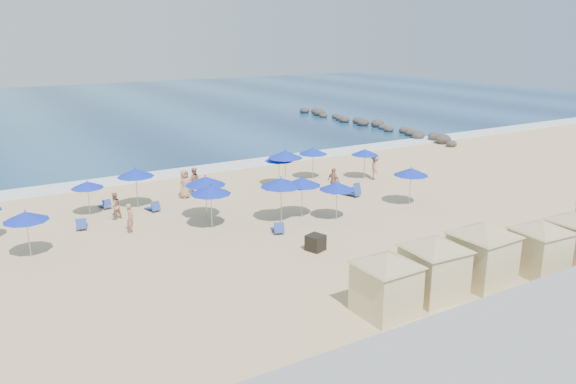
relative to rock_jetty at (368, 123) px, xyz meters
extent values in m
plane|color=#CEB083|center=(-24.01, -24.90, -0.36)|extent=(160.00, 160.00, 0.00)
cube|color=navy|center=(-24.01, 30.10, -0.33)|extent=(160.00, 80.00, 0.06)
cube|color=white|center=(-24.01, -9.40, -0.32)|extent=(160.00, 2.50, 0.08)
cube|color=gray|center=(-24.01, -37.90, 0.19)|extent=(160.00, 2.20, 1.10)
ellipsoid|color=#2E2826|center=(-0.61, -12.90, -0.09)|extent=(1.00, 1.00, 0.65)
ellipsoid|color=#2E2826|center=(-0.13, -11.40, 0.05)|extent=(1.48, 1.48, 0.96)
ellipsoid|color=#2E2826|center=(0.35, -9.90, 0.02)|extent=(1.40, 1.40, 0.91)
ellipsoid|color=#2E2826|center=(-0.49, -8.40, 0.00)|extent=(1.32, 1.32, 0.86)
ellipsoid|color=#2E2826|center=(-0.01, -6.90, -0.02)|extent=(1.24, 1.24, 0.81)
ellipsoid|color=#2E2826|center=(0.47, -5.40, -0.04)|extent=(1.16, 1.16, 0.75)
ellipsoid|color=#2E2826|center=(-0.37, -3.90, -0.06)|extent=(1.08, 1.08, 0.70)
ellipsoid|color=#2E2826|center=(0.11, -2.40, -0.09)|extent=(1.00, 1.00, 0.65)
ellipsoid|color=#2E2826|center=(0.59, -0.90, 0.05)|extent=(1.48, 1.48, 0.96)
ellipsoid|color=#2E2826|center=(-0.25, 0.60, 0.02)|extent=(1.40, 1.40, 0.91)
ellipsoid|color=#2E2826|center=(0.23, 2.10, 0.00)|extent=(1.32, 1.32, 0.86)
ellipsoid|color=#2E2826|center=(-0.61, 3.60, -0.02)|extent=(1.24, 1.24, 0.81)
ellipsoid|color=#2E2826|center=(-0.13, 5.10, -0.04)|extent=(1.16, 1.16, 0.75)
ellipsoid|color=#2E2826|center=(0.35, 6.60, -0.06)|extent=(1.08, 1.08, 0.70)
ellipsoid|color=#2E2826|center=(-0.49, 8.10, -0.09)|extent=(1.00, 1.00, 0.65)
ellipsoid|color=#2E2826|center=(-0.01, 9.60, 0.05)|extent=(1.48, 1.48, 0.96)
ellipsoid|color=#2E2826|center=(0.47, 11.10, 0.02)|extent=(1.40, 1.40, 0.91)
ellipsoid|color=#2E2826|center=(-0.37, 12.60, 0.00)|extent=(1.32, 1.32, 0.86)
cube|color=black|center=(-25.63, -27.65, 0.03)|extent=(0.98, 0.98, 0.78)
cube|color=beige|center=(-26.94, -34.30, 0.63)|extent=(2.00, 2.00, 1.97)
cube|color=tan|center=(-26.94, -34.30, 1.61)|extent=(2.10, 2.10, 0.08)
pyramid|color=tan|center=(-26.94, -34.30, 2.11)|extent=(4.33, 4.33, 0.49)
cube|color=beige|center=(-24.39, -34.20, 0.67)|extent=(2.19, 2.19, 2.07)
cube|color=tan|center=(-24.39, -34.20, 1.71)|extent=(2.30, 2.30, 0.08)
pyramid|color=tan|center=(-24.39, -34.20, 2.22)|extent=(4.53, 4.53, 0.52)
cube|color=beige|center=(-21.73, -34.32, 0.72)|extent=(2.23, 2.23, 2.16)
cube|color=tan|center=(-21.73, -34.32, 1.80)|extent=(2.34, 2.34, 0.09)
pyramid|color=tan|center=(-21.73, -34.32, 2.34)|extent=(4.73, 4.73, 0.54)
cube|color=beige|center=(-18.73, -34.90, 0.62)|extent=(2.08, 2.08, 1.96)
cube|color=tan|center=(-18.73, -34.90, 1.60)|extent=(2.19, 2.19, 0.08)
pyramid|color=tan|center=(-18.73, -34.90, 2.09)|extent=(4.30, 4.30, 0.49)
cube|color=beige|center=(-16.14, -34.81, 0.59)|extent=(1.92, 1.92, 1.90)
cube|color=tan|center=(-16.14, -34.81, 1.54)|extent=(2.02, 2.02, 0.08)
pyramid|color=tan|center=(-16.14, -34.81, 2.02)|extent=(4.17, 4.17, 0.48)
cylinder|color=#A5A8AD|center=(-37.64, -21.40, 0.57)|extent=(0.05, 0.05, 1.87)
cone|color=#1028B3|center=(-37.64, -21.40, 1.68)|extent=(2.06, 2.06, 0.44)
sphere|color=#1028B3|center=(-37.64, -21.40, 1.95)|extent=(0.08, 0.08, 0.08)
cylinder|color=#A5A8AD|center=(-33.82, -16.35, 0.48)|extent=(0.04, 0.04, 1.68)
cone|color=#1028B3|center=(-33.82, -16.35, 1.47)|extent=(1.85, 1.85, 0.40)
sphere|color=#1028B3|center=(-33.82, -16.35, 1.71)|extent=(0.07, 0.07, 0.07)
cylinder|color=#A5A8AD|center=(-28.66, -22.11, 0.63)|extent=(0.05, 0.05, 1.99)
cone|color=#1028B3|center=(-28.66, -22.11, 1.81)|extent=(2.20, 2.20, 0.47)
sphere|color=#1028B3|center=(-28.66, -22.11, 2.10)|extent=(0.08, 0.08, 0.08)
cylinder|color=#A5A8AD|center=(-31.00, -16.36, 0.64)|extent=(0.05, 0.05, 2.00)
cone|color=#1028B3|center=(-31.00, -16.36, 1.82)|extent=(2.21, 2.21, 0.47)
sphere|color=#1028B3|center=(-31.00, -16.36, 2.11)|extent=(0.08, 0.08, 0.08)
cylinder|color=#A5A8AD|center=(-28.30, -20.55, 0.68)|extent=(0.05, 0.05, 2.07)
cone|color=#1028B3|center=(-28.30, -20.55, 1.90)|extent=(2.29, 2.29, 0.49)
sphere|color=#1028B3|center=(-28.30, -20.55, 2.20)|extent=(0.09, 0.09, 0.09)
cylinder|color=#A5A8AD|center=(-22.03, -24.40, 0.55)|extent=(0.05, 0.05, 1.82)
cone|color=#1028B3|center=(-22.03, -24.40, 1.62)|extent=(2.01, 2.01, 0.43)
sphere|color=#1028B3|center=(-22.03, -24.40, 1.89)|extent=(0.08, 0.08, 0.08)
cylinder|color=#A5A8AD|center=(-21.06, -17.15, 0.71)|extent=(0.06, 0.06, 2.14)
cone|color=#1028B3|center=(-21.06, -17.15, 1.98)|extent=(2.37, 2.37, 0.51)
sphere|color=#1028B3|center=(-21.06, -17.15, 2.29)|extent=(0.09, 0.09, 0.09)
cylinder|color=#A5A8AD|center=(-23.48, -23.03, 0.61)|extent=(0.05, 0.05, 1.95)
cone|color=#1028B3|center=(-23.48, -23.03, 1.76)|extent=(2.15, 2.15, 0.46)
sphere|color=#1028B3|center=(-23.48, -23.03, 2.05)|extent=(0.08, 0.08, 0.08)
cylinder|color=#A5A8AD|center=(-21.15, -16.45, 0.54)|extent=(0.05, 0.05, 1.80)
cone|color=#1028B3|center=(-21.15, -16.45, 1.61)|extent=(1.99, 1.99, 0.43)
sphere|color=#1028B3|center=(-21.15, -16.45, 1.87)|extent=(0.08, 0.08, 0.08)
cylinder|color=#A5A8AD|center=(-14.87, -17.92, 0.53)|extent=(0.05, 0.05, 1.79)
cone|color=#1028B3|center=(-14.87, -17.92, 1.59)|extent=(1.98, 1.98, 0.42)
sphere|color=#1028B3|center=(-14.87, -17.92, 1.85)|extent=(0.08, 0.08, 0.08)
cylinder|color=#A5A8AD|center=(-16.50, -24.40, 0.60)|extent=(0.05, 0.05, 1.92)
cone|color=#1028B3|center=(-16.50, -24.40, 1.73)|extent=(2.12, 2.12, 0.45)
sphere|color=#1028B3|center=(-16.50, -24.40, 2.01)|extent=(0.08, 0.08, 0.08)
cylinder|color=#A5A8AD|center=(-24.90, -23.11, 0.69)|extent=(0.06, 0.06, 2.10)
cone|color=#1028B3|center=(-24.90, -23.11, 1.93)|extent=(2.32, 2.32, 0.50)
sphere|color=#1028B3|center=(-24.90, -23.11, 2.23)|extent=(0.09, 0.09, 0.09)
cylinder|color=#A5A8AD|center=(-18.10, -16.05, 0.58)|extent=(0.05, 0.05, 1.87)
cone|color=#1028B3|center=(-18.10, -16.05, 1.69)|extent=(2.07, 2.07, 0.44)
sphere|color=#1028B3|center=(-18.10, -16.05, 1.96)|extent=(0.08, 0.08, 0.08)
cube|color=navy|center=(-34.69, -18.39, -0.21)|extent=(0.80, 1.25, 0.32)
cube|color=navy|center=(-34.81, -18.86, 0.03)|extent=(0.60, 0.43, 0.56)
cube|color=navy|center=(-32.75, -15.33, -0.22)|extent=(0.64, 1.12, 0.29)
cube|color=navy|center=(-32.68, -15.77, 0.00)|extent=(0.54, 0.36, 0.52)
cube|color=navy|center=(-30.45, -17.33, -0.21)|extent=(0.72, 1.20, 0.31)
cube|color=navy|center=(-30.36, -17.79, 0.02)|extent=(0.58, 0.40, 0.55)
cube|color=navy|center=(-25.89, -24.40, -0.21)|extent=(0.87, 1.25, 0.31)
cube|color=navy|center=(-26.05, -24.86, 0.02)|extent=(0.61, 0.47, 0.55)
cube|color=navy|center=(-18.40, -20.94, -0.19)|extent=(0.89, 1.40, 0.36)
cube|color=navy|center=(-18.28, -21.46, 0.07)|extent=(0.67, 0.49, 0.63)
cube|color=navy|center=(-17.50, -20.04, -0.22)|extent=(0.52, 1.06, 0.29)
cube|color=navy|center=(-17.49, -20.48, -0.01)|extent=(0.50, 0.30, 0.51)
imported|color=#AD7560|center=(-32.63, -20.59, 0.45)|extent=(0.53, 0.68, 1.63)
imported|color=#AD7560|center=(-26.98, -15.41, 0.54)|extent=(1.08, 0.99, 1.80)
imported|color=#AD7560|center=(-19.18, -20.14, 0.52)|extent=(0.64, 1.11, 1.77)
imported|color=#AD7560|center=(-14.36, -18.51, 0.52)|extent=(1.15, 1.32, 1.77)
imported|color=#AD7560|center=(-27.79, -15.90, 0.56)|extent=(1.04, 0.83, 1.84)
imported|color=#AD7560|center=(-32.74, -17.85, 0.42)|extent=(0.91, 0.81, 1.57)
camera|label=1|loc=(-39.98, -48.81, 9.92)|focal=35.00mm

